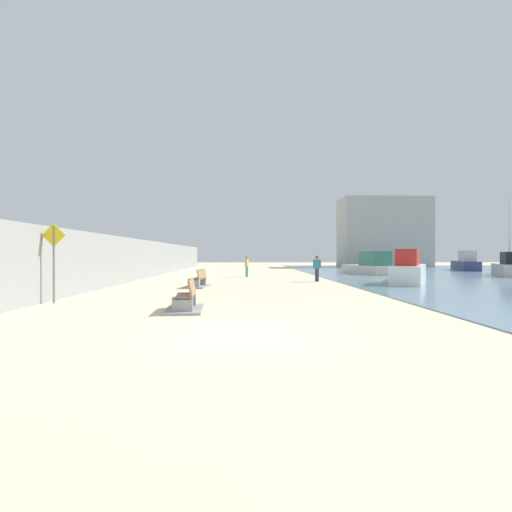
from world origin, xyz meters
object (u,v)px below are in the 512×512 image
object	(u,v)px
boat_nearest	(511,267)
boat_mid_bay	(465,263)
bench_far	(198,283)
person_walking	(247,265)
bench_near	(186,303)
pedestrian_sign	(54,254)
boat_far_left	(409,270)
person_standing	(317,266)
boat_outer	(371,266)

from	to	relation	value
boat_nearest	boat_mid_bay	bearing A→B (deg)	76.09
boat_nearest	bench_far	bearing A→B (deg)	-157.63
person_walking	boat_mid_bay	world-z (taller)	boat_mid_bay
boat_mid_bay	bench_near	bearing A→B (deg)	-131.21
boat_mid_bay	pedestrian_sign	world-z (taller)	pedestrian_sign
boat_nearest	boat_far_left	bearing A→B (deg)	-147.37
bench_far	person_standing	xyz separation A→B (m)	(7.18, 4.12, 0.75)
boat_outer	boat_nearest	bearing A→B (deg)	-18.34
person_walking	boat_nearest	xyz separation A→B (m)	(21.31, 0.32, -0.19)
boat_far_left	bench_near	bearing A→B (deg)	-136.59
bench_near	boat_outer	world-z (taller)	boat_outer
bench_far	person_standing	bearing A→B (deg)	29.87
bench_near	bench_far	distance (m)	8.70
bench_far	boat_outer	bearing A→B (deg)	44.07
bench_far	pedestrian_sign	world-z (taller)	pedestrian_sign
person_walking	person_standing	world-z (taller)	person_standing
bench_near	boat_far_left	size ratio (longest dim) A/B	0.32
person_walking	boat_nearest	distance (m)	21.32
person_standing	bench_far	bearing A→B (deg)	-150.13
person_walking	boat_far_left	bearing A→B (deg)	-35.36
boat_outer	person_standing	bearing A→B (deg)	-125.52
bench_near	boat_mid_bay	world-z (taller)	boat_mid_bay
pedestrian_sign	bench_near	bearing A→B (deg)	-21.00
person_standing	boat_nearest	xyz separation A→B (m)	(16.79, 5.74, -0.22)
boat_mid_bay	boat_outer	size ratio (longest dim) A/B	1.16
boat_nearest	person_walking	bearing A→B (deg)	-179.15
boat_outer	bench_near	bearing A→B (deg)	-120.71
bench_near	boat_outer	xyz separation A→B (m)	(13.03, 21.94, 0.52)
bench_far	boat_far_left	size ratio (longest dim) A/B	0.33
boat_mid_bay	bench_far	bearing A→B (deg)	-141.73
person_walking	person_standing	size ratio (longest dim) A/B	0.98
person_standing	boat_mid_bay	distance (m)	25.91
bench_near	pedestrian_sign	size ratio (longest dim) A/B	0.75
bench_near	person_standing	size ratio (longest dim) A/B	1.29
person_walking	boat_outer	xyz separation A→B (m)	(11.05, 3.72, -0.20)
bench_near	boat_outer	size ratio (longest dim) A/B	0.32
person_walking	boat_mid_bay	xyz separation A→B (m)	(24.10, 11.56, -0.14)
boat_mid_bay	boat_outer	xyz separation A→B (m)	(-13.05, -7.84, -0.06)
boat_nearest	boat_outer	world-z (taller)	boat_nearest
boat_nearest	pedestrian_sign	bearing A→B (deg)	-149.56
boat_outer	pedestrian_sign	bearing A→B (deg)	-131.99
boat_nearest	bench_near	bearing A→B (deg)	-141.49
bench_near	bench_far	xyz separation A→B (m)	(-0.67, 8.67, 0.00)
bench_near	person_walking	xyz separation A→B (m)	(1.98, 18.22, 0.72)
bench_far	pedestrian_sign	distance (m)	8.17
bench_far	boat_outer	distance (m)	19.08
bench_near	person_standing	distance (m)	14.37
boat_mid_bay	pedestrian_sign	size ratio (longest dim) A/B	2.70
bench_near	boat_mid_bay	xyz separation A→B (m)	(26.07, 29.78, 0.58)
person_walking	boat_outer	distance (m)	11.66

